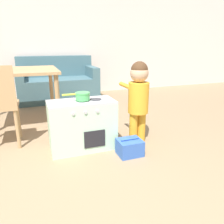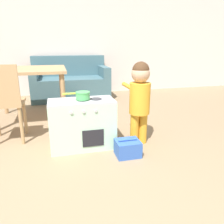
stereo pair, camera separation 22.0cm
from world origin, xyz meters
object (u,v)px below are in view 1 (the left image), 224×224
(child_figure, at_px, (138,94))
(play_kitchen, at_px, (82,125))
(toy_pot, at_px, (82,96))
(dining_table, at_px, (19,77))
(toy_basket, at_px, (130,147))
(couch, at_px, (58,84))

(child_figure, bearing_deg, play_kitchen, 174.88)
(toy_pot, distance_m, child_figure, 0.58)
(toy_pot, height_order, dining_table, dining_table)
(play_kitchen, relative_size, toy_pot, 2.43)
(toy_basket, xyz_separation_m, couch, (-0.36, 2.61, 0.23))
(dining_table, distance_m, couch, 1.43)
(play_kitchen, relative_size, child_figure, 0.75)
(toy_basket, relative_size, dining_table, 0.23)
(child_figure, bearing_deg, couch, 103.27)
(play_kitchen, height_order, child_figure, child_figure)
(play_kitchen, bearing_deg, dining_table, 119.02)
(toy_basket, bearing_deg, child_figure, 50.76)
(toy_pot, xyz_separation_m, couch, (0.02, 2.31, -0.25))
(toy_pot, height_order, toy_basket, toy_pot)
(toy_pot, height_order, couch, couch)
(dining_table, bearing_deg, toy_basket, -54.16)
(couch, bearing_deg, toy_pot, -90.58)
(toy_basket, distance_m, dining_table, 1.77)
(play_kitchen, distance_m, couch, 2.31)
(play_kitchen, xyz_separation_m, toy_pot, (0.01, 0.00, 0.30))
(play_kitchen, distance_m, child_figure, 0.66)
(child_figure, relative_size, couch, 0.60)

